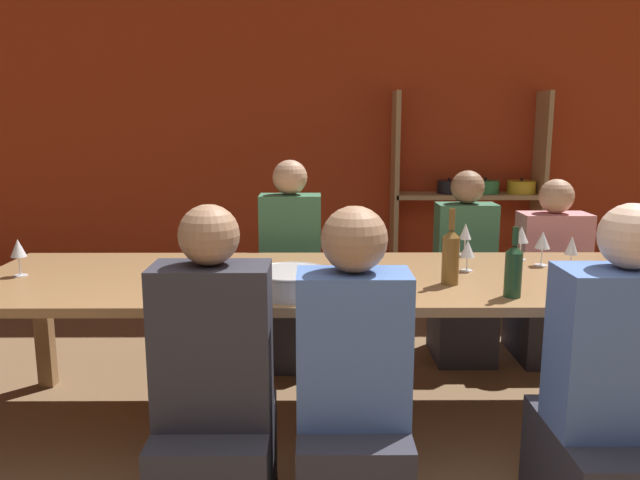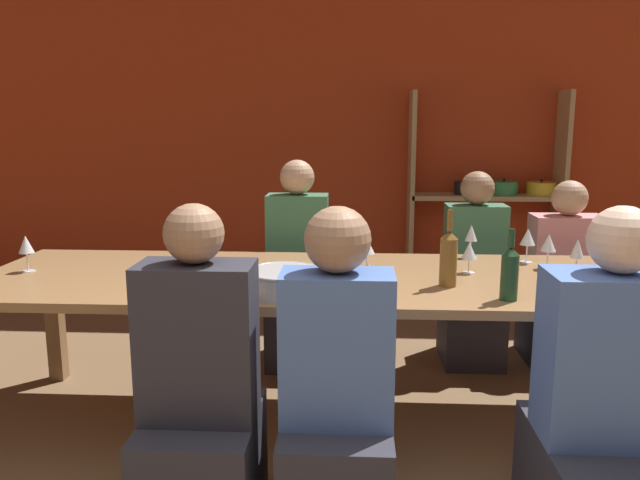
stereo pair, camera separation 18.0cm
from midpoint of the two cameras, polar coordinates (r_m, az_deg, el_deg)
The scene contains 21 objects.
wall_back_red at distance 5.17m, azimuth 0.79°, elevation 9.78°, with size 8.80×0.06×2.70m.
shelf_unit at distance 5.17m, azimuth 12.31°, elevation 0.83°, with size 1.20×0.30×1.68m.
dining_table at distance 2.93m, azimuth -1.75°, elevation -4.49°, with size 3.18×1.03×0.73m.
mixing_bowl at distance 2.60m, azimuth -4.62°, elevation -3.79°, with size 0.33×0.33×0.10m.
wine_bottle_green at distance 2.78m, azimuth 10.06°, elevation -1.41°, with size 0.08×0.08×0.34m.
wine_bottle_dark at distance 2.63m, azimuth 15.42°, elevation -2.63°, with size 0.07×0.07×0.29m.
wine_glass_red_a at distance 3.03m, azimuth 2.55°, elevation -0.57°, with size 0.08×0.08×0.16m.
wine_glass_white_a at distance 3.24m, azimuth -27.32°, elevation -0.78°, with size 0.07×0.07×0.18m.
wine_glass_empty_a at distance 3.39m, azimuth 11.68°, elevation 0.67°, with size 0.07×0.07×0.18m.
wine_glass_white_b at distance 3.25m, azimuth 18.21°, elevation -0.13°, with size 0.07×0.07×0.17m.
wine_glass_white_c at distance 3.18m, azimuth 20.53°, elevation -0.62°, with size 0.07×0.07×0.17m.
wine_glass_red_b at distance 3.35m, azimuth 16.47°, elevation 0.38°, with size 0.08×0.08×0.18m.
wine_glass_empty_b at distance 2.50m, azimuth 3.08°, elevation -3.00°, with size 0.08×0.08×0.16m.
wine_glass_red_c at distance 3.05m, azimuth 11.71°, elevation -0.90°, with size 0.07×0.07×0.15m.
cell_phone at distance 2.96m, azimuth -0.84°, elevation -2.94°, with size 0.16×0.14×0.01m.
person_near_a at distance 2.31m, azimuth -11.86°, elevation -15.50°, with size 0.40×0.50×1.18m.
person_far_a at distance 3.89m, azimuth 11.66°, elevation -4.46°, with size 0.35×0.44×1.16m.
person_near_b at distance 2.40m, azimuth 23.35°, elevation -15.15°, with size 0.44×0.55×1.19m.
person_far_b at distance 4.06m, azimuth 19.06°, elevation -4.68°, with size 0.41×0.51×1.11m.
person_near_c at distance 2.26m, azimuth 0.63°, elevation -15.68°, with size 0.38×0.48×1.17m.
person_far_c at distance 3.74m, azimuth -4.06°, elevation -4.50°, with size 0.36×0.45×1.23m.
Camera 1 is at (-0.19, -1.34, 1.45)m, focal length 35.00 mm.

